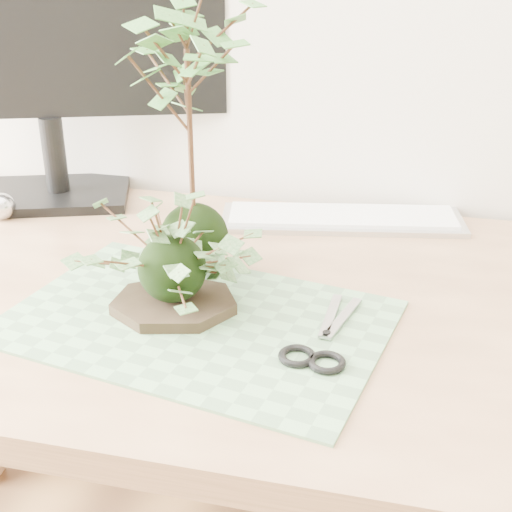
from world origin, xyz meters
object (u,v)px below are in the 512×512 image
keyboard (342,218)px  monitor (40,19)px  ivy_kokedama (171,239)px  maple_kokedama (187,68)px  desk (263,348)px

keyboard → monitor: 0.60m
ivy_kokedama → keyboard: ivy_kokedama is taller
maple_kokedama → monitor: (-0.33, 0.22, 0.03)m
maple_kokedama → monitor: 0.40m
desk → monitor: size_ratio=2.69×
desk → maple_kokedama: size_ratio=3.88×
maple_kokedama → desk: bearing=-25.7°
ivy_kokedama → monitor: size_ratio=0.46×
ivy_kokedama → maple_kokedama: size_ratio=0.66×
maple_kokedama → keyboard: 0.40m
monitor → keyboard: bearing=-19.6°
desk → keyboard: size_ratio=3.81×
ivy_kokedama → monitor: bearing=134.0°
keyboard → monitor: monitor is taller
desk → maple_kokedama: maple_kokedama is taller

